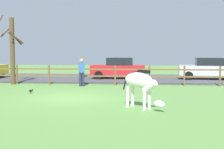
# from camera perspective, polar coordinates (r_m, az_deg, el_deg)

# --- Properties ---
(ground_plane) EXTENTS (60.00, 60.00, 0.00)m
(ground_plane) POSITION_cam_1_polar(r_m,az_deg,el_deg) (13.06, -7.72, -4.57)
(ground_plane) COLOR #5B8C42
(parking_asphalt) EXTENTS (28.00, 7.40, 0.05)m
(parking_asphalt) POSITION_cam_1_polar(r_m,az_deg,el_deg) (22.15, -2.27, -0.71)
(parking_asphalt) COLOR #47474C
(parking_asphalt) RESTS_ON ground_plane
(paddock_fence) EXTENTS (20.91, 0.11, 1.22)m
(paddock_fence) POSITION_cam_1_polar(r_m,az_deg,el_deg) (17.96, -5.99, 0.18)
(paddock_fence) COLOR brown
(paddock_fence) RESTS_ON ground_plane
(bare_tree) EXTENTS (1.61, 1.52, 4.41)m
(bare_tree) POSITION_cam_1_polar(r_m,az_deg,el_deg) (19.16, -19.15, 4.86)
(bare_tree) COLOR #513A23
(bare_tree) RESTS_ON ground_plane
(zebra) EXTENTS (1.57, 1.43, 1.41)m
(zebra) POSITION_cam_1_polar(r_m,az_deg,el_deg) (10.45, 5.59, -1.72)
(zebra) COLOR white
(zebra) RESTS_ON ground_plane
(crow_on_grass) EXTENTS (0.21, 0.10, 0.20)m
(crow_on_grass) POSITION_cam_1_polar(r_m,az_deg,el_deg) (14.82, -15.71, -3.12)
(crow_on_grass) COLOR black
(crow_on_grass) RESTS_ON ground_plane
(parked_car_red) EXTENTS (4.05, 1.97, 1.56)m
(parked_car_red) POSITION_cam_1_polar(r_m,az_deg,el_deg) (21.59, 1.30, 1.33)
(parked_car_red) COLOR red
(parked_car_red) RESTS_ON parking_asphalt
(parked_car_silver) EXTENTS (4.14, 2.17, 1.56)m
(parked_car_silver) POSITION_cam_1_polar(r_m,az_deg,el_deg) (22.13, 18.36, 1.18)
(parked_car_silver) COLOR #B7BABF
(parked_car_silver) RESTS_ON parking_asphalt
(visitor_near_fence) EXTENTS (0.40, 0.29, 1.64)m
(visitor_near_fence) POSITION_cam_1_polar(r_m,az_deg,el_deg) (17.16, -6.02, 0.68)
(visitor_near_fence) COLOR #232847
(visitor_near_fence) RESTS_ON ground_plane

